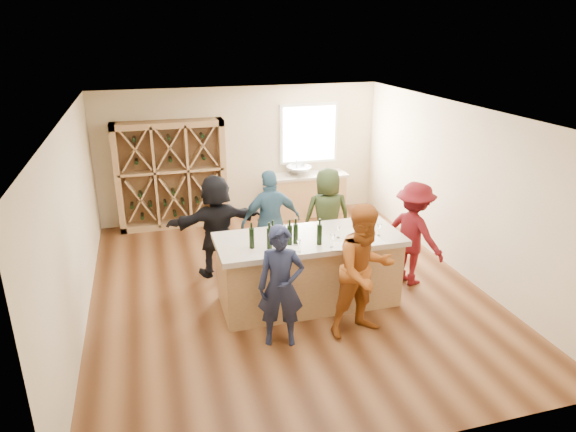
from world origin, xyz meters
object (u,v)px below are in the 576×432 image
object	(u,v)px
person_near_right	(365,271)
tasting_counter_base	(309,272)
wine_bottle_a	(252,238)
person_near_left	(281,287)
wine_bottle_f	(319,234)
wine_bottle_e	(296,234)
wine_bottle_d	(290,235)
person_server	(413,234)
wine_bottle_b	(269,238)
sink	(299,170)
wine_rack	(171,175)
person_far_mid	(271,221)
person_far_left	(217,225)
wine_bottle_c	(273,235)
person_far_right	(327,216)

from	to	relation	value
person_near_right	tasting_counter_base	bearing A→B (deg)	105.61
wine_bottle_a	person_near_left	world-z (taller)	person_near_left
wine_bottle_f	wine_bottle_e	bearing A→B (deg)	157.71
wine_bottle_e	person_near_right	size ratio (longest dim) A/B	0.16
wine_bottle_d	person_server	xyz separation A→B (m)	(2.16, 0.38, -0.38)
wine_bottle_b	wine_bottle_d	distance (m)	0.31
sink	person_server	xyz separation A→B (m)	(0.82, -3.55, -0.16)
wine_bottle_d	person_server	world-z (taller)	person_server
person_near_left	wine_bottle_a	bearing A→B (deg)	120.91
wine_rack	wine_bottle_e	bearing A→B (deg)	-69.91
sink	person_server	world-z (taller)	person_server
person_near_left	wine_bottle_d	bearing A→B (deg)	79.94
wine_rack	wine_bottle_f	world-z (taller)	wine_rack
person_far_mid	person_far_left	world-z (taller)	person_far_mid
wine_bottle_b	wine_bottle_e	size ratio (longest dim) A/B	1.04
person_server	wine_bottle_e	bearing A→B (deg)	75.68
wine_bottle_a	person_far_mid	bearing A→B (deg)	66.26
wine_bottle_b	person_near_right	world-z (taller)	person_near_right
person_near_left	person_near_right	world-z (taller)	person_near_right
tasting_counter_base	person_near_right	bearing A→B (deg)	-64.62
wine_bottle_a	wine_bottle_e	size ratio (longest dim) A/B	1.01
wine_bottle_e	wine_bottle_b	bearing A→B (deg)	-169.25
wine_bottle_a	person_far_mid	distance (m)	1.59
sink	person_near_right	distance (m)	4.73
person_near_left	wine_bottle_f	size ratio (longest dim) A/B	5.50
wine_bottle_a	wine_bottle_f	distance (m)	0.95
sink	person_far_mid	bearing A→B (deg)	-116.74
person_near_left	person_far_left	world-z (taller)	person_far_left
wine_bottle_c	person_far_left	xyz separation A→B (m)	(-0.58, 1.48, -0.36)
person_far_right	wine_bottle_f	world-z (taller)	person_far_right
wine_bottle_b	person_far_right	bearing A→B (deg)	47.97
tasting_counter_base	person_far_right	xyz separation A→B (m)	(0.77, 1.33, 0.35)
person_near_left	person_near_right	xyz separation A→B (m)	(1.13, -0.07, 0.10)
wine_bottle_d	person_far_right	world-z (taller)	person_far_right
person_far_right	wine_bottle_f	bearing A→B (deg)	71.92
wine_bottle_a	person_far_left	size ratio (longest dim) A/B	0.17
wine_bottle_d	wine_rack	bearing A→B (deg)	108.82
wine_rack	person_far_left	xyz separation A→B (m)	(0.55, -2.44, -0.23)
wine_bottle_e	wine_rack	bearing A→B (deg)	110.09
person_near_right	wine_bottle_b	bearing A→B (deg)	137.57
sink	person_server	bearing A→B (deg)	-76.95
tasting_counter_base	wine_bottle_e	xyz separation A→B (m)	(-0.26, -0.17, 0.72)
wine_bottle_a	wine_bottle_f	xyz separation A→B (m)	(0.94, -0.14, 0.00)
wine_bottle_d	person_far_mid	xyz separation A→B (m)	(0.09, 1.45, -0.34)
wine_bottle_a	wine_bottle_d	distance (m)	0.54
wine_bottle_e	person_far_left	bearing A→B (deg)	120.49
person_server	person_near_right	bearing A→B (deg)	106.20
person_far_left	person_far_mid	bearing A→B (deg)	166.93
sink	person_far_right	distance (m)	2.42
wine_bottle_d	wine_bottle_c	bearing A→B (deg)	162.41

